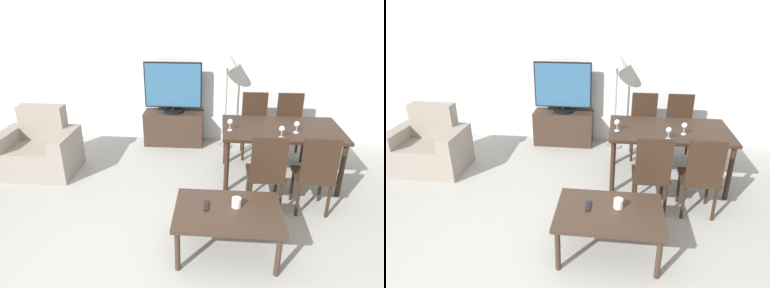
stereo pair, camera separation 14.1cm
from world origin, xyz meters
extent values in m
cube|color=silver|center=(0.00, 3.43, 1.35)|extent=(7.41, 0.06, 2.70)
cube|color=gray|center=(-1.85, 2.06, 0.20)|extent=(0.62, 0.69, 0.40)
cube|color=gray|center=(-1.85, 2.31, 0.64)|extent=(0.62, 0.20, 0.47)
cube|color=gray|center=(-2.25, 2.06, 0.29)|extent=(0.18, 0.69, 0.58)
cube|color=gray|center=(-1.45, 2.06, 0.29)|extent=(0.18, 0.69, 0.58)
cube|color=#38281E|center=(-0.16, 3.18, 0.27)|extent=(0.93, 0.37, 0.54)
cylinder|color=black|center=(-0.16, 3.18, 0.55)|extent=(0.31, 0.31, 0.03)
cylinder|color=black|center=(-0.16, 3.18, 0.59)|extent=(0.04, 0.04, 0.05)
cube|color=black|center=(-0.16, 3.18, 0.97)|extent=(0.88, 0.04, 0.70)
cube|color=#2D5B84|center=(-0.16, 3.15, 0.97)|extent=(0.85, 0.01, 0.66)
cube|color=#38281E|center=(0.66, 0.68, 0.44)|extent=(0.97, 0.68, 0.04)
cylinder|color=#38281E|center=(0.22, 0.40, 0.21)|extent=(0.05, 0.05, 0.42)
cylinder|color=#38281E|center=(1.09, 0.40, 0.21)|extent=(0.05, 0.05, 0.42)
cylinder|color=#38281E|center=(0.22, 0.97, 0.21)|extent=(0.05, 0.05, 0.42)
cylinder|color=#38281E|center=(1.09, 0.97, 0.21)|extent=(0.05, 0.05, 0.42)
cube|color=black|center=(1.34, 2.13, 0.70)|extent=(1.47, 0.88, 0.04)
cylinder|color=black|center=(0.66, 1.75, 0.34)|extent=(0.06, 0.06, 0.68)
cylinder|color=black|center=(2.01, 1.75, 0.34)|extent=(0.06, 0.06, 0.68)
cylinder|color=black|center=(0.66, 2.51, 0.34)|extent=(0.06, 0.06, 0.68)
cylinder|color=black|center=(2.01, 2.51, 0.34)|extent=(0.06, 0.06, 0.68)
cube|color=black|center=(1.08, 1.46, 0.42)|extent=(0.40, 0.40, 0.04)
cylinder|color=black|center=(0.92, 1.62, 0.20)|extent=(0.04, 0.04, 0.41)
cylinder|color=black|center=(1.24, 1.62, 0.20)|extent=(0.04, 0.04, 0.41)
cylinder|color=black|center=(0.92, 1.30, 0.20)|extent=(0.04, 0.04, 0.41)
cylinder|color=black|center=(1.24, 1.30, 0.20)|extent=(0.04, 0.04, 0.41)
cube|color=black|center=(1.08, 1.28, 0.69)|extent=(0.37, 0.04, 0.49)
cube|color=black|center=(1.59, 2.80, 0.42)|extent=(0.40, 0.40, 0.04)
cylinder|color=black|center=(1.43, 2.64, 0.20)|extent=(0.04, 0.04, 0.41)
cylinder|color=black|center=(1.75, 2.64, 0.20)|extent=(0.04, 0.04, 0.41)
cylinder|color=black|center=(1.43, 2.96, 0.20)|extent=(0.04, 0.04, 0.41)
cylinder|color=black|center=(1.75, 2.96, 0.20)|extent=(0.04, 0.04, 0.41)
cube|color=black|center=(1.59, 2.98, 0.69)|extent=(0.37, 0.04, 0.49)
cube|color=black|center=(1.59, 1.46, 0.42)|extent=(0.40, 0.40, 0.04)
cylinder|color=black|center=(1.43, 1.62, 0.20)|extent=(0.04, 0.04, 0.41)
cylinder|color=black|center=(1.75, 1.62, 0.20)|extent=(0.04, 0.04, 0.41)
cylinder|color=black|center=(1.43, 1.30, 0.20)|extent=(0.04, 0.04, 0.41)
cylinder|color=black|center=(1.75, 1.30, 0.20)|extent=(0.04, 0.04, 0.41)
cube|color=black|center=(1.59, 1.28, 0.69)|extent=(0.37, 0.04, 0.49)
cube|color=black|center=(1.08, 2.80, 0.42)|extent=(0.40, 0.40, 0.04)
cylinder|color=black|center=(0.92, 2.64, 0.20)|extent=(0.04, 0.04, 0.41)
cylinder|color=black|center=(1.24, 2.64, 0.20)|extent=(0.04, 0.04, 0.41)
cylinder|color=black|center=(0.92, 2.96, 0.20)|extent=(0.04, 0.04, 0.41)
cylinder|color=black|center=(1.24, 2.96, 0.20)|extent=(0.04, 0.04, 0.41)
cube|color=black|center=(1.08, 2.98, 0.69)|extent=(0.37, 0.04, 0.49)
cylinder|color=gray|center=(0.66, 3.13, 0.01)|extent=(0.24, 0.24, 0.02)
cylinder|color=gray|center=(0.66, 3.13, 0.65)|extent=(0.02, 0.02, 1.26)
cone|color=beige|center=(0.66, 3.13, 1.39)|extent=(0.29, 0.29, 0.22)
cube|color=black|center=(0.46, 0.72, 0.47)|extent=(0.04, 0.15, 0.02)
cylinder|color=white|center=(0.73, 0.74, 0.50)|extent=(0.09, 0.09, 0.09)
cylinder|color=silver|center=(1.48, 1.97, 0.73)|extent=(0.06, 0.06, 0.01)
cylinder|color=silver|center=(1.48, 1.97, 0.76)|extent=(0.01, 0.01, 0.07)
sphere|color=silver|center=(1.48, 1.97, 0.83)|extent=(0.07, 0.07, 0.07)
cylinder|color=silver|center=(0.69, 1.99, 0.73)|extent=(0.06, 0.06, 0.01)
cylinder|color=silver|center=(0.69, 1.99, 0.76)|extent=(0.01, 0.01, 0.07)
sphere|color=silver|center=(0.69, 1.99, 0.83)|extent=(0.07, 0.07, 0.07)
cylinder|color=silver|center=(1.28, 1.80, 0.73)|extent=(0.06, 0.06, 0.01)
cylinder|color=silver|center=(1.28, 1.80, 0.76)|extent=(0.01, 0.01, 0.07)
sphere|color=silver|center=(1.28, 1.80, 0.83)|extent=(0.07, 0.07, 0.07)
camera|label=1|loc=(0.53, -1.93, 2.26)|focal=32.00mm
camera|label=2|loc=(0.67, -1.91, 2.26)|focal=32.00mm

